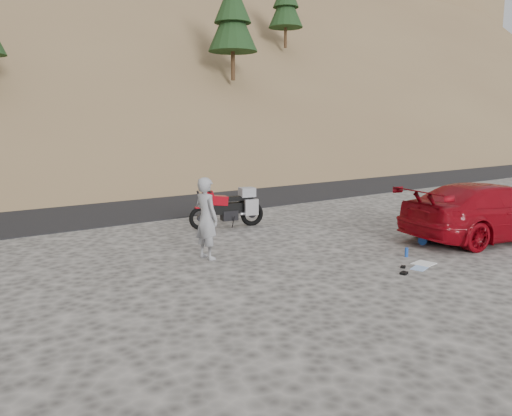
{
  "coord_description": "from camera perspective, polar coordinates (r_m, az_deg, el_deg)",
  "views": [
    {
      "loc": [
        -6.94,
        -7.58,
        2.76
      ],
      "look_at": [
        -0.8,
        0.86,
        1.0
      ],
      "focal_mm": 35.0,
      "sensor_mm": 36.0,
      "label": 1
    }
  ],
  "objects": [
    {
      "name": "gear_blue_cloth",
      "position": [
        10.21,
        18.15,
        -6.56
      ],
      "size": [
        0.4,
        0.34,
        0.01
      ],
      "primitive_type": "cube",
      "rotation": [
        0.0,
        0.0,
        0.29
      ],
      "color": "#95B6E7",
      "rests_on": "ground"
    },
    {
      "name": "gear_glove_b",
      "position": [
        10.17,
        16.46,
        -6.46
      ],
      "size": [
        0.14,
        0.13,
        0.04
      ],
      "primitive_type": "cube",
      "rotation": [
        0.0,
        0.0,
        0.49
      ],
      "color": "black",
      "rests_on": "ground"
    },
    {
      "name": "gear_glove_a",
      "position": [
        9.76,
        16.55,
        -7.14
      ],
      "size": [
        0.18,
        0.15,
        0.04
      ],
      "primitive_type": "cube",
      "rotation": [
        0.0,
        0.0,
        0.27
      ],
      "color": "black",
      "rests_on": "ground"
    },
    {
      "name": "man",
      "position": [
        10.48,
        -5.62,
        -5.74
      ],
      "size": [
        0.48,
        0.67,
        1.7
      ],
      "primitive_type": "imported",
      "rotation": [
        0.0,
        0.0,
        1.7
      ],
      "color": "gray",
      "rests_on": "ground"
    },
    {
      "name": "gear_white_cloth",
      "position": [
        10.58,
        18.62,
        -6.03
      ],
      "size": [
        0.45,
        0.41,
        0.01
      ],
      "primitive_type": "cube",
      "rotation": [
        0.0,
        0.0,
        0.13
      ],
      "color": "white",
      "rests_on": "ground"
    },
    {
      "name": "ground",
      "position": [
        10.64,
        6.25,
        -5.52
      ],
      "size": [
        140.0,
        140.0,
        0.0
      ],
      "primitive_type": "plane",
      "color": "#44423F",
      "rests_on": "ground"
    },
    {
      "name": "motorcycle",
      "position": [
        13.44,
        -2.94,
        0.05
      ],
      "size": [
        2.1,
        0.87,
        1.26
      ],
      "rotation": [
        0.0,
        0.0,
        -0.21
      ],
      "color": "black",
      "rests_on": "ground"
    },
    {
      "name": "red_car",
      "position": [
        13.44,
        25.03,
        -3.19
      ],
      "size": [
        4.99,
        2.82,
        1.37
      ],
      "primitive_type": "imported",
      "rotation": [
        0.0,
        0.0,
        1.37
      ],
      "color": "maroon",
      "rests_on": "ground"
    },
    {
      "name": "gear_blue_mat",
      "position": [
        12.38,
        18.58,
        -3.34
      ],
      "size": [
        0.54,
        0.43,
        0.2
      ],
      "primitive_type": "cylinder",
      "rotation": [
        0.0,
        1.57,
        0.53
      ],
      "color": "#19429B",
      "rests_on": "ground"
    },
    {
      "name": "gear_bottle",
      "position": [
        10.99,
        16.82,
        -4.87
      ],
      "size": [
        0.09,
        0.09,
        0.2
      ],
      "primitive_type": "cylinder",
      "rotation": [
        0.0,
        0.0,
        -0.36
      ],
      "color": "#19429B",
      "rests_on": "ground"
    },
    {
      "name": "road",
      "position": [
        18.18,
        -13.18,
        0.59
      ],
      "size": [
        120.0,
        7.0,
        0.05
      ],
      "primitive_type": "cube",
      "color": "black",
      "rests_on": "ground"
    }
  ]
}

